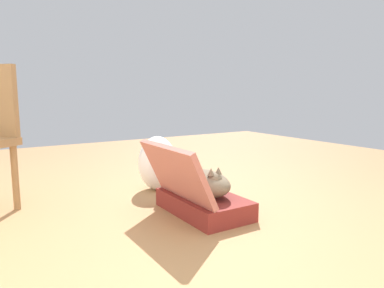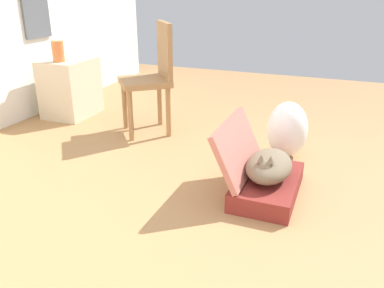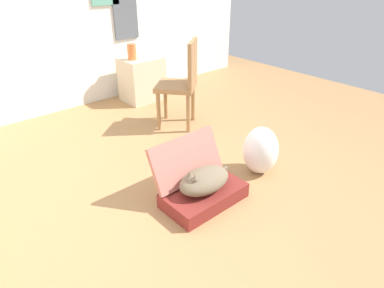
# 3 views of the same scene
# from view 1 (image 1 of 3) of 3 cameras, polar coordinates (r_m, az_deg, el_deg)

# --- Properties ---
(ground_plane) EXTENTS (7.68, 7.68, 0.00)m
(ground_plane) POSITION_cam_1_polar(r_m,az_deg,el_deg) (2.01, -2.74, -14.59)
(ground_plane) COLOR #9E7247
(ground_plane) RESTS_ON ground
(suitcase_base) EXTENTS (0.64, 0.37, 0.12)m
(suitcase_base) POSITION_cam_1_polar(r_m,az_deg,el_deg) (2.35, 1.87, -9.60)
(suitcase_base) COLOR maroon
(suitcase_base) RESTS_ON ground
(suitcase_lid) EXTENTS (0.64, 0.19, 0.35)m
(suitcase_lid) POSITION_cam_1_polar(r_m,az_deg,el_deg) (2.18, -2.60, -4.58)
(suitcase_lid) COLOR #B26356
(suitcase_lid) RESTS_ON suitcase_base
(cat) EXTENTS (0.52, 0.28, 0.21)m
(cat) POSITION_cam_1_polar(r_m,az_deg,el_deg) (2.31, 1.95, -6.21)
(cat) COLOR brown
(cat) RESTS_ON suitcase_base
(plastic_bag_white) EXTENTS (0.30, 0.31, 0.43)m
(plastic_bag_white) POSITION_cam_1_polar(r_m,az_deg,el_deg) (2.88, -5.54, -3.07)
(plastic_bag_white) COLOR white
(plastic_bag_white) RESTS_ON ground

